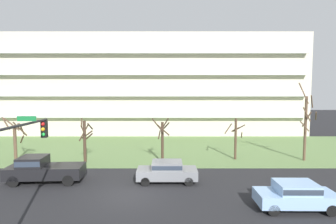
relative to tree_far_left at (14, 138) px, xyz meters
The scene contains 12 objects.
ground 14.66m from the tree_far_left, 33.84° to the right, with size 160.00×160.00×0.00m, color #232326.
grass_lawn_strip 13.60m from the tree_far_left, 26.27° to the left, with size 80.00×16.00×0.08m, color #66844C.
apartment_building 23.73m from the tree_far_left, 58.64° to the left, with size 46.71×12.55×15.33m.
tree_far_left is the anchor object (origin of this frame).
tree_left 6.68m from the tree_far_left, ahead, with size 1.39×1.38×4.24m.
tree_center 13.90m from the tree_far_left, ahead, with size 1.70×1.69×4.26m.
tree_right 21.04m from the tree_far_left, ahead, with size 2.09×1.85×4.08m.
tree_far_right 27.62m from the tree_far_left, ahead, with size 1.95×1.78×7.54m.
pickup_black_near_left 7.70m from the tree_far_left, 47.23° to the right, with size 5.50×2.28×1.95m.
sedan_gray_center_left 15.45m from the tree_far_left, 21.20° to the right, with size 4.40×1.81×1.57m.
sedan_blue_center_right 23.92m from the tree_far_left, 24.93° to the right, with size 4.41×1.83×1.57m.
traffic_signal_mast 15.26m from the tree_far_left, 59.34° to the right, with size 0.90×4.56×5.56m.
Camera 1 is at (2.39, -16.43, 6.67)m, focal length 28.04 mm.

